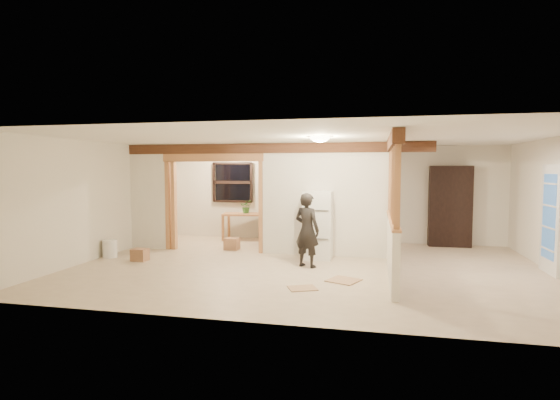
% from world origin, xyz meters
% --- Properties ---
extents(floor, '(9.00, 6.50, 0.01)m').
position_xyz_m(floor, '(0.00, 0.00, -0.01)').
color(floor, '#CBB397').
rests_on(floor, ground).
extents(ceiling, '(9.00, 6.50, 0.01)m').
position_xyz_m(ceiling, '(0.00, 0.00, 2.50)').
color(ceiling, white).
extents(wall_back, '(9.00, 0.01, 2.50)m').
position_xyz_m(wall_back, '(0.00, 3.25, 1.25)').
color(wall_back, silver).
rests_on(wall_back, floor).
extents(wall_front, '(9.00, 0.01, 2.50)m').
position_xyz_m(wall_front, '(0.00, -3.25, 1.25)').
color(wall_front, silver).
rests_on(wall_front, floor).
extents(wall_left, '(0.01, 6.50, 2.50)m').
position_xyz_m(wall_left, '(-4.50, 0.00, 1.25)').
color(wall_left, silver).
rests_on(wall_left, floor).
extents(partition_left_stub, '(0.90, 0.12, 2.50)m').
position_xyz_m(partition_left_stub, '(-4.05, 1.20, 1.25)').
color(partition_left_stub, silver).
rests_on(partition_left_stub, floor).
extents(partition_center, '(2.80, 0.12, 2.50)m').
position_xyz_m(partition_center, '(0.20, 1.20, 1.25)').
color(partition_center, silver).
rests_on(partition_center, floor).
extents(doorway_frame, '(2.46, 0.14, 2.20)m').
position_xyz_m(doorway_frame, '(-2.40, 1.20, 1.10)').
color(doorway_frame, '#BD804F').
rests_on(doorway_frame, floor).
extents(header_beam_back, '(7.00, 0.18, 0.22)m').
position_xyz_m(header_beam_back, '(-1.00, 1.20, 2.38)').
color(header_beam_back, '#542F1D').
rests_on(header_beam_back, ceiling).
extents(header_beam_right, '(0.18, 3.30, 0.22)m').
position_xyz_m(header_beam_right, '(1.60, -0.40, 2.38)').
color(header_beam_right, '#542F1D').
rests_on(header_beam_right, ceiling).
extents(pony_wall, '(0.12, 3.20, 1.00)m').
position_xyz_m(pony_wall, '(1.60, -0.40, 0.50)').
color(pony_wall, silver).
rests_on(pony_wall, floor).
extents(stud_partition, '(0.14, 3.20, 1.32)m').
position_xyz_m(stud_partition, '(1.60, -0.40, 1.66)').
color(stud_partition, '#BD804F').
rests_on(stud_partition, pony_wall).
extents(window_back, '(1.12, 0.10, 1.10)m').
position_xyz_m(window_back, '(-2.60, 3.17, 1.55)').
color(window_back, black).
rests_on(window_back, wall_back).
extents(french_door, '(0.12, 0.86, 2.00)m').
position_xyz_m(french_door, '(4.42, 0.40, 1.00)').
color(french_door, white).
rests_on(french_door, floor).
extents(ceiling_dome_main, '(0.36, 0.36, 0.16)m').
position_xyz_m(ceiling_dome_main, '(0.30, -0.50, 2.48)').
color(ceiling_dome_main, '#FFEABF').
rests_on(ceiling_dome_main, ceiling).
extents(ceiling_dome_util, '(0.32, 0.32, 0.14)m').
position_xyz_m(ceiling_dome_util, '(-2.50, 2.30, 2.48)').
color(ceiling_dome_util, '#FFEABF').
rests_on(ceiling_dome_util, ceiling).
extents(hanging_bulb, '(0.07, 0.07, 0.07)m').
position_xyz_m(hanging_bulb, '(-2.00, 1.60, 2.18)').
color(hanging_bulb, '#FFD88C').
rests_on(hanging_bulb, ceiling).
extents(refrigerator, '(0.60, 0.58, 1.45)m').
position_xyz_m(refrigerator, '(0.10, 0.85, 0.72)').
color(refrigerator, silver).
rests_on(refrigerator, floor).
extents(woman, '(0.63, 0.54, 1.46)m').
position_xyz_m(woman, '(-0.00, -0.01, 0.73)').
color(woman, '#2A2626').
rests_on(woman, floor).
extents(work_table, '(1.23, 0.75, 0.73)m').
position_xyz_m(work_table, '(-2.15, 2.83, 0.36)').
color(work_table, '#BD804F').
rests_on(work_table, floor).
extents(potted_plant, '(0.36, 0.32, 0.36)m').
position_xyz_m(potted_plant, '(-2.11, 2.88, 0.91)').
color(potted_plant, '#255624').
rests_on(potted_plant, work_table).
extents(shop_vac, '(0.57, 0.57, 0.68)m').
position_xyz_m(shop_vac, '(-4.20, 1.95, 0.34)').
color(shop_vac, maroon).
rests_on(shop_vac, floor).
extents(bookshelf, '(1.00, 0.33, 2.00)m').
position_xyz_m(bookshelf, '(3.09, 3.01, 1.00)').
color(bookshelf, black).
rests_on(bookshelf, floor).
extents(bucket, '(0.31, 0.31, 0.39)m').
position_xyz_m(bucket, '(-4.32, -0.03, 0.19)').
color(bucket, silver).
rests_on(bucket, floor).
extents(box_util_a, '(0.34, 0.30, 0.28)m').
position_xyz_m(box_util_a, '(-2.04, 1.43, 0.14)').
color(box_util_a, '#996A4A').
rests_on(box_util_a, floor).
extents(box_util_b, '(0.32, 0.32, 0.24)m').
position_xyz_m(box_util_b, '(-3.89, 1.53, 0.12)').
color(box_util_b, '#996A4A').
rests_on(box_util_b, floor).
extents(box_front, '(0.32, 0.27, 0.25)m').
position_xyz_m(box_front, '(-3.50, -0.20, 0.13)').
color(box_front, '#996A4A').
rests_on(box_front, floor).
extents(floor_panel_near, '(0.64, 0.64, 0.02)m').
position_xyz_m(floor_panel_near, '(0.78, -0.95, 0.01)').
color(floor_panel_near, tan).
rests_on(floor_panel_near, floor).
extents(floor_panel_far, '(0.54, 0.50, 0.01)m').
position_xyz_m(floor_panel_far, '(0.17, -1.58, 0.01)').
color(floor_panel_far, tan).
rests_on(floor_panel_far, floor).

